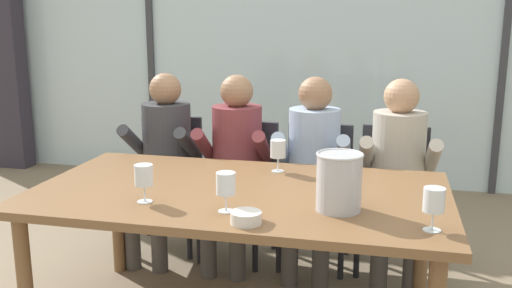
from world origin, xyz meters
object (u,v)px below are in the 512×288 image
dining_table (239,203)px  wine_glass_by_left_taster (278,150)px  chair_center (317,183)px  chair_right_of_center (393,186)px  chair_left_of_center (242,178)px  person_beige_jumper (398,166)px  person_charcoal_jacket (163,152)px  ice_bucket_primary (339,181)px  person_maroon_top (234,156)px  wine_glass_by_right_taster (434,201)px  wine_glass_near_bucket (226,184)px  tasting_bowl (246,218)px  person_pale_blue_shirt (313,161)px  chair_near_curtain (170,172)px  wine_glass_center_pour (144,177)px

dining_table → wine_glass_by_left_taster: wine_glass_by_left_taster is taller
chair_center → chair_right_of_center: bearing=5.0°
dining_table → chair_right_of_center: (0.74, 0.98, -0.15)m
chair_left_of_center → person_beige_jumper: (0.99, -0.11, 0.17)m
chair_left_of_center → chair_right_of_center: (0.97, 0.04, 0.00)m
person_charcoal_jacket → ice_bucket_primary: (1.24, -1.02, 0.18)m
person_beige_jumper → person_maroon_top: bearing=178.5°
dining_table → wine_glass_by_right_taster: (0.87, -0.35, 0.19)m
dining_table → person_beige_jumper: (0.76, 0.83, 0.02)m
person_maroon_top → wine_glass_near_bucket: (0.28, -1.15, 0.17)m
wine_glass_by_right_taster → tasting_bowl: bearing=-172.8°
person_pale_blue_shirt → person_beige_jumper: bearing=-1.9°
ice_bucket_primary → wine_glass_near_bucket: ice_bucket_primary is taller
chair_center → tasting_bowl: chair_center is taller
chair_near_curtain → wine_glass_near_bucket: size_ratio=5.01×
dining_table → person_charcoal_jacket: (-0.74, 0.83, 0.02)m
ice_bucket_primary → tasting_bowl: (-0.35, -0.25, -0.11)m
person_beige_jumper → wine_glass_by_right_taster: bearing=-85.8°
dining_table → chair_center: bearing=74.4°
tasting_bowl → wine_glass_near_bucket: size_ratio=0.74×
wine_glass_by_left_taster → person_beige_jumper: bearing=35.8°
person_charcoal_jacket → wine_glass_center_pour: 1.19m
dining_table → wine_glass_near_bucket: size_ratio=11.49×
person_charcoal_jacket → person_maroon_top: size_ratio=1.00×
wine_glass_near_bucket → tasting_bowl: bearing=-45.0°
chair_left_of_center → wine_glass_near_bucket: bearing=-72.3°
person_charcoal_jacket → wine_glass_by_right_taster: 2.01m
chair_near_curtain → wine_glass_by_left_taster: wine_glass_by_left_taster is taller
chair_near_curtain → person_pale_blue_shirt: bearing=-16.4°
ice_bucket_primary → chair_right_of_center: bearing=78.3°
wine_glass_by_left_taster → wine_glass_near_bucket: (-0.09, -0.69, 0.00)m
dining_table → tasting_bowl: bearing=-71.6°
chair_left_of_center → wine_glass_by_left_taster: 0.75m
person_beige_jumper → wine_glass_center_pour: size_ratio=6.85×
chair_left_of_center → ice_bucket_primary: 1.39m
chair_left_of_center → wine_glass_center_pour: (-0.13, -1.22, 0.34)m
person_beige_jumper → chair_near_curtain: bearing=172.9°
ice_bucket_primary → tasting_bowl: bearing=-144.1°
chair_near_curtain → chair_center: (1.02, -0.03, 0.00)m
ice_bucket_primary → chair_left_of_center: bearing=122.7°
tasting_bowl → chair_left_of_center: bearing=105.3°
chair_left_of_center → person_charcoal_jacket: (-0.51, -0.11, 0.17)m
dining_table → wine_glass_center_pour: bearing=-142.3°
chair_near_curtain → wine_glass_by_left_taster: bearing=-42.7°
chair_left_of_center → chair_center: (0.50, 0.00, 0.00)m
person_pale_blue_shirt → tasting_bowl: (-0.10, -1.27, 0.07)m
chair_center → ice_bucket_primary: bearing=-77.9°
wine_glass_near_bucket → wine_glass_by_right_taster: 0.85m
person_maroon_top → wine_glass_by_left_taster: 0.62m
wine_glass_near_bucket → chair_right_of_center: bearing=61.5°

